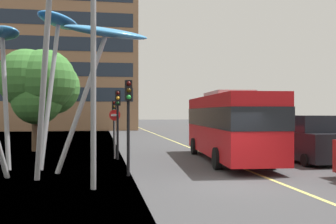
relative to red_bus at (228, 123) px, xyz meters
name	(u,v)px	position (x,y,z in m)	size (l,w,h in m)	color
ground	(222,188)	(-2.41, -6.70, -1.98)	(120.00, 240.00, 0.10)	#424244
red_bus	(228,123)	(0.00, 0.00, 0.00)	(3.30, 10.99, 3.54)	red
leaf_sculpture	(27,25)	(-9.39, -2.80, 4.06)	(11.03, 8.83, 7.56)	#9EA0A5
traffic_light_kerb_near	(128,107)	(-5.38, -4.13, 0.76)	(0.28, 0.42, 3.73)	black
traffic_light_kerb_far	(118,110)	(-5.55, 1.44, 0.69)	(0.28, 0.42, 3.63)	black
traffic_light_island_mid	(114,114)	(-5.52, 7.58, 0.44)	(0.28, 0.42, 3.26)	black
car_parked_mid	(307,141)	(3.64, -1.33, -0.85)	(1.98, 4.59, 2.33)	black
car_parked_far	(254,135)	(3.55, 5.38, -0.93)	(1.97, 3.86, 2.13)	silver
street_lamp	(106,26)	(-6.29, -6.53, 3.37)	(1.88, 0.44, 8.39)	gray
tree_pavement_near	(41,84)	(-10.17, 7.05, 2.36)	(5.10, 5.22, 6.49)	brown
no_entry_sign	(115,126)	(-5.68, 2.01, -0.18)	(0.60, 0.12, 2.64)	gray
backdrop_building	(50,60)	(-13.50, 40.17, 8.09)	(24.46, 11.10, 20.04)	#936B4C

